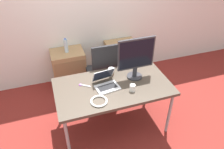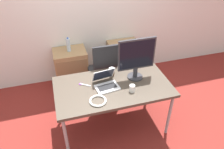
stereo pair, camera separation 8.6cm
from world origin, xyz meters
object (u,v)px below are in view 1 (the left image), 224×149
object	(u,v)px
cabinet_left	(69,69)
cabinet_right	(121,60)
monitor	(136,57)
coffee_cup_brown	(111,71)
water_bottle	(66,46)
coffee_cup_white	(133,88)
office_chair	(104,77)
laptop_center	(106,83)
cable_coil	(99,101)

from	to	relation	value
cabinet_left	cabinet_right	world-z (taller)	same
monitor	coffee_cup_brown	bearing A→B (deg)	152.53
water_bottle	coffee_cup_white	size ratio (longest dim) A/B	2.69
office_chair	water_bottle	xyz separation A→B (m)	(-0.50, 0.48, 0.42)
coffee_cup_white	water_bottle	bearing A→B (deg)	114.99
cabinet_right	coffee_cup_white	xyz separation A→B (m)	(-0.36, -1.34, 0.44)
office_chair	coffee_cup_brown	xyz separation A→B (m)	(-0.02, -0.44, 0.40)
laptop_center	monitor	distance (m)	0.51
cabinet_right	coffee_cup_brown	xyz separation A→B (m)	(-0.50, -0.92, 0.45)
cabinet_right	laptop_center	distance (m)	1.38
cabinet_left	cable_coil	size ratio (longest dim) A/B	3.34
monitor	coffee_cup_brown	xyz separation A→B (m)	(-0.29, 0.15, -0.26)
cabinet_left	water_bottle	world-z (taller)	water_bottle
laptop_center	cable_coil	distance (m)	0.32
cabinet_left	cabinet_right	xyz separation A→B (m)	(0.98, 0.00, 0.00)
water_bottle	cable_coil	world-z (taller)	water_bottle
cable_coil	water_bottle	bearing A→B (deg)	96.84
cabinet_left	monitor	size ratio (longest dim) A/B	1.20
cabinet_left	coffee_cup_brown	size ratio (longest dim) A/B	6.56
office_chair	cabinet_right	distance (m)	0.69
monitor	office_chair	bearing A→B (deg)	114.71
cabinet_right	cable_coil	world-z (taller)	cable_coil
coffee_cup_brown	water_bottle	bearing A→B (deg)	117.50
cabinet_left	coffee_cup_brown	world-z (taller)	coffee_cup_brown
coffee_cup_brown	laptop_center	bearing A→B (deg)	-122.94
coffee_cup_white	laptop_center	bearing A→B (deg)	145.06
water_bottle	cabinet_right	bearing A→B (deg)	-0.13
water_bottle	coffee_cup_white	xyz separation A→B (m)	(0.63, -1.34, -0.02)
cable_coil	coffee_cup_brown	bearing A→B (deg)	57.24
cabinet_left	water_bottle	size ratio (longest dim) A/B	2.79
cabinet_left	cable_coil	world-z (taller)	cable_coil
coffee_cup_white	office_chair	bearing A→B (deg)	98.49
cabinet_right	monitor	world-z (taller)	monitor
office_chair	cable_coil	size ratio (longest dim) A/B	5.11
coffee_cup_brown	coffee_cup_white	bearing A→B (deg)	-70.93
cabinet_right	coffee_cup_brown	bearing A→B (deg)	-118.59
coffee_cup_white	cabinet_left	bearing A→B (deg)	115.03
cabinet_left	monitor	bearing A→B (deg)	-54.33
cabinet_left	office_chair	bearing A→B (deg)	-44.03
laptop_center	monitor	size ratio (longest dim) A/B	0.58
cabinet_left	coffee_cup_brown	distance (m)	1.13
coffee_cup_white	cable_coil	size ratio (longest dim) A/B	0.44
cabinet_right	monitor	size ratio (longest dim) A/B	1.20
office_chair	water_bottle	world-z (taller)	office_chair
office_chair	coffee_cup_brown	distance (m)	0.60
water_bottle	coffee_cup_brown	bearing A→B (deg)	-62.50
cabinet_right	coffee_cup_brown	distance (m)	1.14
monitor	cable_coil	world-z (taller)	monitor
laptop_center	cabinet_right	bearing A→B (deg)	60.55
cabinet_left	laptop_center	distance (m)	1.27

